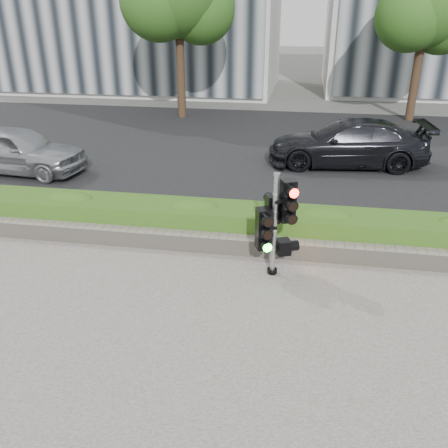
# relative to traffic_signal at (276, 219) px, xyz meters

# --- Properties ---
(ground) EXTENTS (120.00, 120.00, 0.00)m
(ground) POSITION_rel_traffic_signal_xyz_m (-0.57, -1.23, -1.10)
(ground) COLOR #51514C
(ground) RESTS_ON ground
(sidewalk) EXTENTS (16.00, 11.00, 0.03)m
(sidewalk) POSITION_rel_traffic_signal_xyz_m (-0.57, -3.73, -1.08)
(sidewalk) COLOR #9E9389
(sidewalk) RESTS_ON ground
(road) EXTENTS (60.00, 13.00, 0.02)m
(road) POSITION_rel_traffic_signal_xyz_m (-0.57, 8.77, -1.09)
(road) COLOR black
(road) RESTS_ON ground
(curb) EXTENTS (60.00, 0.25, 0.12)m
(curb) POSITION_rel_traffic_signal_xyz_m (-0.57, 1.92, -1.04)
(curb) COLOR gray
(curb) RESTS_ON ground
(stone_wall) EXTENTS (12.00, 0.32, 0.34)m
(stone_wall) POSITION_rel_traffic_signal_xyz_m (-0.57, 0.67, -0.90)
(stone_wall) COLOR gray
(stone_wall) RESTS_ON sidewalk
(hedge) EXTENTS (12.00, 1.00, 0.68)m
(hedge) POSITION_rel_traffic_signal_xyz_m (-0.57, 1.32, -0.73)
(hedge) COLOR #5D942D
(hedge) RESTS_ON sidewalk
(tree_right) EXTENTS (4.10, 3.58, 6.53)m
(tree_right) POSITION_rel_traffic_signal_xyz_m (4.91, 14.32, 3.38)
(tree_right) COLOR black
(tree_right) RESTS_ON ground
(traffic_signal) EXTENTS (0.70, 0.63, 1.94)m
(traffic_signal) POSITION_rel_traffic_signal_xyz_m (0.00, 0.00, 0.00)
(traffic_signal) COLOR black
(traffic_signal) RESTS_ON sidewalk
(car_silver) EXTENTS (4.14, 1.96, 1.37)m
(car_silver) POSITION_rel_traffic_signal_xyz_m (-7.88, 4.69, -0.40)
(car_silver) COLOR #A8ABB0
(car_silver) RESTS_ON road
(car_dark) EXTENTS (4.96, 2.35, 1.40)m
(car_dark) POSITION_rel_traffic_signal_xyz_m (1.75, 7.04, -0.38)
(car_dark) COLOR black
(car_dark) RESTS_ON road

